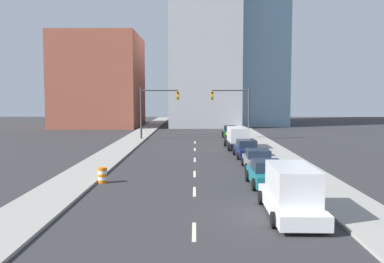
% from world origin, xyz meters
% --- Properties ---
extents(sidewalk_left, '(3.01, 95.49, 0.15)m').
position_xyz_m(sidewalk_left, '(-7.53, 47.74, 0.07)').
color(sidewalk_left, gray).
rests_on(sidewalk_left, ground).
extents(sidewalk_right, '(3.01, 95.49, 0.15)m').
position_xyz_m(sidewalk_right, '(7.53, 47.74, 0.07)').
color(sidewalk_right, gray).
rests_on(sidewalk_right, ground).
extents(lane_stripe_at_7m, '(0.16, 2.40, 0.01)m').
position_xyz_m(lane_stripe_at_7m, '(0.00, 7.19, 0.00)').
color(lane_stripe_at_7m, beige).
rests_on(lane_stripe_at_7m, ground).
extents(lane_stripe_at_14m, '(0.16, 2.40, 0.01)m').
position_xyz_m(lane_stripe_at_14m, '(0.00, 14.27, 0.00)').
color(lane_stripe_at_14m, beige).
rests_on(lane_stripe_at_14m, ground).
extents(lane_stripe_at_20m, '(0.16, 2.40, 0.01)m').
position_xyz_m(lane_stripe_at_20m, '(0.00, 19.67, 0.00)').
color(lane_stripe_at_20m, beige).
rests_on(lane_stripe_at_20m, ground).
extents(lane_stripe_at_26m, '(0.16, 2.40, 0.01)m').
position_xyz_m(lane_stripe_at_26m, '(0.00, 26.21, 0.00)').
color(lane_stripe_at_26m, beige).
rests_on(lane_stripe_at_26m, ground).
extents(lane_stripe_at_33m, '(0.16, 2.40, 0.01)m').
position_xyz_m(lane_stripe_at_33m, '(0.00, 33.12, 0.00)').
color(lane_stripe_at_33m, beige).
rests_on(lane_stripe_at_33m, ground).
extents(lane_stripe_at_40m, '(0.16, 2.40, 0.01)m').
position_xyz_m(lane_stripe_at_40m, '(0.00, 39.67, 0.00)').
color(lane_stripe_at_40m, beige).
rests_on(lane_stripe_at_40m, ground).
extents(building_brick_left, '(14.00, 16.00, 15.85)m').
position_xyz_m(building_brick_left, '(-16.70, 65.93, 7.93)').
color(building_brick_left, '#9E513D').
rests_on(building_brick_left, ground).
extents(building_office_center, '(12.00, 20.00, 28.96)m').
position_xyz_m(building_office_center, '(1.69, 69.93, 14.48)').
color(building_office_center, '#A8A8AD').
rests_on(building_office_center, ground).
extents(building_glass_right, '(13.00, 20.00, 29.98)m').
position_xyz_m(building_glass_right, '(9.84, 73.93, 14.99)').
color(building_glass_right, '#7A9EB7').
rests_on(building_glass_right, ground).
extents(traffic_signal_left, '(4.79, 0.35, 6.41)m').
position_xyz_m(traffic_signal_left, '(-5.22, 42.73, 4.18)').
color(traffic_signal_left, '#38383D').
rests_on(traffic_signal_left, ground).
extents(traffic_signal_right, '(4.79, 0.35, 6.41)m').
position_xyz_m(traffic_signal_right, '(5.24, 42.73, 4.18)').
color(traffic_signal_right, '#38383D').
rests_on(traffic_signal_right, ground).
extents(traffic_barrel, '(0.56, 0.56, 0.95)m').
position_xyz_m(traffic_barrel, '(-5.67, 16.65, 0.47)').
color(traffic_barrel, orange).
rests_on(traffic_barrel, ground).
extents(box_truck_white, '(2.39, 6.24, 2.27)m').
position_xyz_m(box_truck_white, '(4.31, 9.40, 1.07)').
color(box_truck_white, silver).
rests_on(box_truck_white, ground).
extents(sedan_teal, '(2.24, 4.31, 1.53)m').
position_xyz_m(sedan_teal, '(4.32, 15.89, 0.70)').
color(sedan_teal, '#196B75').
rests_on(sedan_teal, ground).
extents(sedan_gray, '(2.23, 4.55, 1.43)m').
position_xyz_m(sedan_gray, '(4.65, 21.79, 0.65)').
color(sedan_gray, slate).
rests_on(sedan_gray, ground).
extents(sedan_navy, '(2.15, 4.67, 1.53)m').
position_xyz_m(sedan_navy, '(4.53, 27.82, 0.69)').
color(sedan_navy, '#141E47').
rests_on(sedan_navy, ground).
extents(box_truck_black, '(2.50, 6.34, 2.16)m').
position_xyz_m(box_truck_black, '(4.36, 33.88, 1.03)').
color(box_truck_black, black).
rests_on(box_truck_black, ground).
extents(sedan_yellow, '(2.17, 4.53, 1.41)m').
position_xyz_m(sedan_yellow, '(4.79, 41.15, 0.64)').
color(sedan_yellow, gold).
rests_on(sedan_yellow, ground).
extents(sedan_green, '(2.16, 4.61, 1.47)m').
position_xyz_m(sedan_green, '(4.59, 46.77, 0.68)').
color(sedan_green, '#1E6033').
rests_on(sedan_green, ground).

